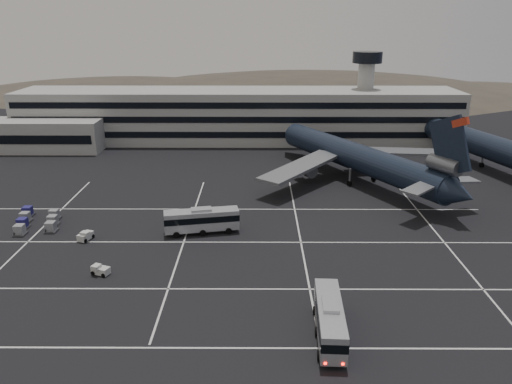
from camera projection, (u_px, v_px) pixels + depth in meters
ground at (221, 254)px, 72.71m from camera, size 260.00×260.00×0.00m
lane_markings at (228, 252)px, 73.39m from camera, size 90.00×55.62×0.01m
terminal at (228, 116)px, 137.61m from camera, size 125.00×26.00×24.00m
hills at (285, 117)px, 237.11m from camera, size 352.00×180.00×44.00m
trijet_main at (359, 158)px, 103.13m from camera, size 42.31×53.00×18.08m
trijet_far at (488, 145)px, 112.26m from camera, size 24.34×56.72×18.08m
bus_near at (330, 318)px, 53.20m from camera, size 3.44×11.82×4.13m
bus_far at (202, 219)px, 79.16m from camera, size 12.11×4.92×4.17m
tug_a at (85, 236)px, 77.00m from camera, size 2.27×2.83×1.59m
tug_b at (101, 270)px, 66.67m from camera, size 2.64×2.13×1.48m
uld_cluster at (36, 220)px, 82.55m from camera, size 8.93×10.44×1.71m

